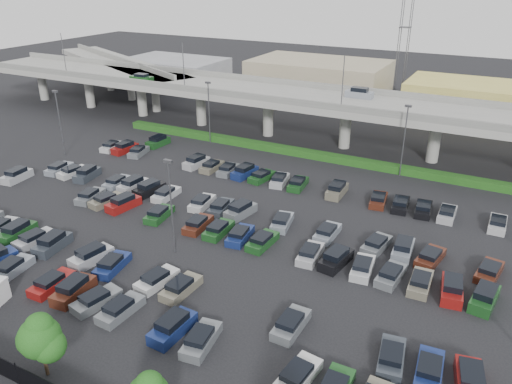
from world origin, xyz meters
TOP-DOWN VIEW (x-y plane):
  - ground at (0.00, 0.00)m, footprint 280.00×280.00m
  - overpass at (-0.21, 32.01)m, footprint 150.00×13.00m
  - on_ramp at (-52.10, 43.05)m, footprint 50.93×30.13m
  - hedge at (0.00, 25.00)m, footprint 66.00×1.60m
  - fence at (-0.05, -28.00)m, footprint 70.00×0.10m
  - tree_row at (0.70, -26.53)m, footprint 65.07×3.66m
  - parked_cars at (-0.90, -3.86)m, footprint 62.97×41.58m
  - light_poles at (-4.13, 2.00)m, footprint 66.90×48.38m
  - distant_buildings at (12.38, 61.81)m, footprint 138.00×24.00m
  - comm_tower at (4.00, 74.00)m, footprint 2.40×2.40m

SIDE VIEW (x-z plane):
  - ground at x=0.00m, z-range 0.00..0.00m
  - hedge at x=0.00m, z-range 0.00..1.10m
  - parked_cars at x=-0.90m, z-range -0.22..1.45m
  - fence at x=-0.05m, z-range -0.10..1.90m
  - tree_row at x=0.70m, z-range 0.55..6.49m
  - distant_buildings at x=12.38m, z-range -0.76..8.24m
  - light_poles at x=-4.13m, z-range 1.09..11.39m
  - on_ramp at x=-52.10m, z-range 2.46..11.26m
  - overpass at x=-0.21m, z-range -0.93..14.87m
  - comm_tower at x=4.00m, z-range 0.61..30.61m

